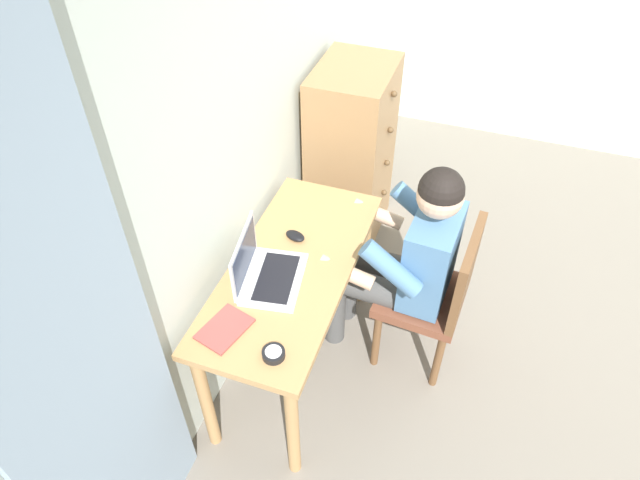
{
  "coord_description": "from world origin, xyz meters",
  "views": [
    {
      "loc": [
        -2.06,
        1.17,
        2.53
      ],
      "look_at": [
        -0.36,
        1.77,
        0.83
      ],
      "focal_mm": 31.49,
      "sensor_mm": 36.0,
      "label": 1
    }
  ],
  "objects_px": {
    "desk": "(292,284)",
    "laptop": "(264,271)",
    "dresser": "(351,156)",
    "desk_clock": "(274,354)",
    "notebook_pad": "(225,329)",
    "person_seated": "(405,255)",
    "computer_mouse": "(295,236)",
    "chair": "(437,292)"
  },
  "relations": [
    {
      "from": "chair",
      "to": "person_seated",
      "type": "xyz_separation_m",
      "value": [
        0.01,
        0.18,
        0.18
      ]
    },
    {
      "from": "desk",
      "to": "chair",
      "type": "relative_size",
      "value": 1.37
    },
    {
      "from": "dresser",
      "to": "computer_mouse",
      "type": "height_order",
      "value": "dresser"
    },
    {
      "from": "dresser",
      "to": "chair",
      "type": "relative_size",
      "value": 1.3
    },
    {
      "from": "dresser",
      "to": "computer_mouse",
      "type": "bearing_deg",
      "value": -179.29
    },
    {
      "from": "dresser",
      "to": "laptop",
      "type": "relative_size",
      "value": 3.02
    },
    {
      "from": "laptop",
      "to": "person_seated",
      "type": "bearing_deg",
      "value": -52.8
    },
    {
      "from": "desk_clock",
      "to": "chair",
      "type": "bearing_deg",
      "value": -34.84
    },
    {
      "from": "laptop",
      "to": "desk_clock",
      "type": "bearing_deg",
      "value": -151.76
    },
    {
      "from": "chair",
      "to": "laptop",
      "type": "relative_size",
      "value": 2.33
    },
    {
      "from": "person_seated",
      "to": "notebook_pad",
      "type": "xyz_separation_m",
      "value": [
        -0.71,
        0.58,
        0.07
      ]
    },
    {
      "from": "chair",
      "to": "laptop",
      "type": "xyz_separation_m",
      "value": [
        -0.4,
        0.72,
        0.29
      ]
    },
    {
      "from": "computer_mouse",
      "to": "desk_clock",
      "type": "height_order",
      "value": "computer_mouse"
    },
    {
      "from": "desk",
      "to": "person_seated",
      "type": "xyz_separation_m",
      "value": [
        0.29,
        -0.45,
        0.06
      ]
    },
    {
      "from": "desk",
      "to": "desk_clock",
      "type": "relative_size",
      "value": 13.35
    },
    {
      "from": "chair",
      "to": "person_seated",
      "type": "bearing_deg",
      "value": 86.56
    },
    {
      "from": "desk",
      "to": "computer_mouse",
      "type": "bearing_deg",
      "value": 15.61
    },
    {
      "from": "computer_mouse",
      "to": "notebook_pad",
      "type": "distance_m",
      "value": 0.6
    },
    {
      "from": "person_seated",
      "to": "computer_mouse",
      "type": "distance_m",
      "value": 0.52
    },
    {
      "from": "chair",
      "to": "desk_clock",
      "type": "height_order",
      "value": "chair"
    },
    {
      "from": "dresser",
      "to": "notebook_pad",
      "type": "distance_m",
      "value": 1.56
    },
    {
      "from": "dresser",
      "to": "notebook_pad",
      "type": "xyz_separation_m",
      "value": [
        -1.55,
        0.06,
        0.17
      ]
    },
    {
      "from": "desk",
      "to": "laptop",
      "type": "height_order",
      "value": "laptop"
    },
    {
      "from": "chair",
      "to": "notebook_pad",
      "type": "height_order",
      "value": "chair"
    },
    {
      "from": "desk",
      "to": "desk_clock",
      "type": "distance_m",
      "value": 0.5
    },
    {
      "from": "desk",
      "to": "notebook_pad",
      "type": "relative_size",
      "value": 5.72
    },
    {
      "from": "chair",
      "to": "notebook_pad",
      "type": "distance_m",
      "value": 1.06
    },
    {
      "from": "person_seated",
      "to": "laptop",
      "type": "xyz_separation_m",
      "value": [
        -0.41,
        0.54,
        0.11
      ]
    },
    {
      "from": "person_seated",
      "to": "computer_mouse",
      "type": "bearing_deg",
      "value": 103.49
    },
    {
      "from": "chair",
      "to": "desk_clock",
      "type": "bearing_deg",
      "value": 145.16
    },
    {
      "from": "dresser",
      "to": "notebook_pad",
      "type": "bearing_deg",
      "value": 177.7
    },
    {
      "from": "chair",
      "to": "desk_clock",
      "type": "distance_m",
      "value": 0.95
    },
    {
      "from": "desk",
      "to": "laptop",
      "type": "bearing_deg",
      "value": 144.47
    },
    {
      "from": "desk",
      "to": "person_seated",
      "type": "distance_m",
      "value": 0.54
    },
    {
      "from": "person_seated",
      "to": "laptop",
      "type": "height_order",
      "value": "person_seated"
    },
    {
      "from": "dresser",
      "to": "desk_clock",
      "type": "bearing_deg",
      "value": -173.89
    },
    {
      "from": "desk",
      "to": "dresser",
      "type": "distance_m",
      "value": 1.14
    },
    {
      "from": "person_seated",
      "to": "notebook_pad",
      "type": "height_order",
      "value": "person_seated"
    },
    {
      "from": "dresser",
      "to": "desk_clock",
      "type": "xyz_separation_m",
      "value": [
        -1.61,
        -0.17,
        0.18
      ]
    },
    {
      "from": "computer_mouse",
      "to": "notebook_pad",
      "type": "relative_size",
      "value": 0.48
    },
    {
      "from": "person_seated",
      "to": "laptop",
      "type": "relative_size",
      "value": 3.17
    },
    {
      "from": "desk",
      "to": "laptop",
      "type": "distance_m",
      "value": 0.22
    }
  ]
}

